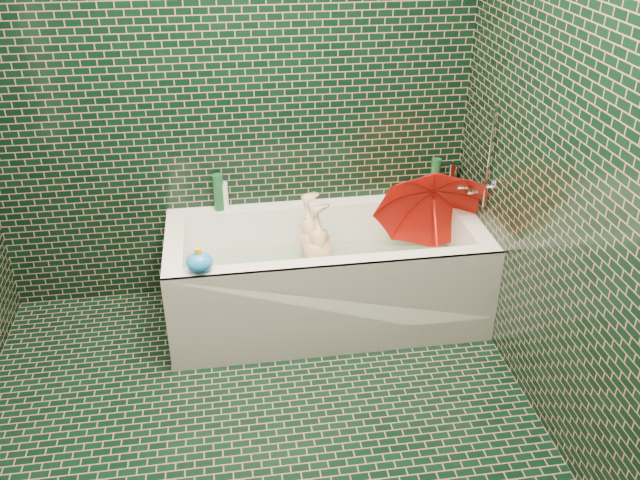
{
  "coord_description": "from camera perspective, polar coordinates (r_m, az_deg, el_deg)",
  "views": [
    {
      "loc": [
        -0.06,
        -2.09,
        2.28
      ],
      "look_at": [
        0.39,
        0.82,
        0.6
      ],
      "focal_mm": 38.0,
      "sensor_mm": 36.0,
      "label": 1
    }
  ],
  "objects": [
    {
      "name": "bottle_right_tall",
      "position": [
        3.97,
        9.66,
        5.17
      ],
      "size": [
        0.07,
        0.07,
        0.24
      ],
      "primitive_type": "cylinder",
      "rotation": [
        0.0,
        0.0,
        0.24
      ],
      "color": "#134324",
      "rests_on": "bathtub"
    },
    {
      "name": "faucet",
      "position": [
        3.7,
        13.15,
        4.73
      ],
      "size": [
        0.18,
        0.19,
        0.55
      ],
      "color": "silver",
      "rests_on": "wall_right"
    },
    {
      "name": "soap_bottle_c",
      "position": [
        4.04,
        9.25,
        3.77
      ],
      "size": [
        0.15,
        0.15,
        0.16
      ],
      "primitive_type": "imported",
      "rotation": [
        0.0,
        0.0,
        -0.17
      ],
      "color": "#134324",
      "rests_on": "bathtub"
    },
    {
      "name": "bottle_left_short",
      "position": [
        3.83,
        -8.12,
        3.71
      ],
      "size": [
        0.06,
        0.06,
        0.16
      ],
      "primitive_type": "cylinder",
      "rotation": [
        0.0,
        0.0,
        -0.18
      ],
      "color": "white",
      "rests_on": "bathtub"
    },
    {
      "name": "wall_right",
      "position": [
        2.7,
        22.47,
        4.83
      ],
      "size": [
        0.0,
        2.8,
        2.8
      ],
      "primitive_type": "plane",
      "rotation": [
        1.57,
        0.0,
        -1.57
      ],
      "color": "black",
      "rests_on": "floor"
    },
    {
      "name": "bottle_left_tall",
      "position": [
        3.81,
        -8.54,
        3.99
      ],
      "size": [
        0.08,
        0.08,
        0.21
      ],
      "primitive_type": "cylinder",
      "rotation": [
        0.0,
        0.0,
        -0.33
      ],
      "color": "#134324",
      "rests_on": "bathtub"
    },
    {
      "name": "soap_bottle_a",
      "position": [
        4.08,
        10.97,
        3.89
      ],
      "size": [
        0.11,
        0.11,
        0.22
      ],
      "primitive_type": "imported",
      "rotation": [
        0.0,
        0.0,
        0.37
      ],
      "color": "white",
      "rests_on": "bathtub"
    },
    {
      "name": "floor",
      "position": [
        3.1,
        -4.99,
        -18.01
      ],
      "size": [
        2.8,
        2.8,
        0.0
      ],
      "primitive_type": "plane",
      "color": "black",
      "rests_on": "ground"
    },
    {
      "name": "bath_mat",
      "position": [
        3.81,
        0.5,
        -4.34
      ],
      "size": [
        1.35,
        0.47,
        0.01
      ],
      "primitive_type": "cube",
      "color": "green",
      "rests_on": "bathtub"
    },
    {
      "name": "soap_bottle_b",
      "position": [
        4.04,
        9.8,
        3.74
      ],
      "size": [
        0.1,
        0.11,
        0.2
      ],
      "primitive_type": "imported",
      "rotation": [
        0.0,
        0.0,
        -0.15
      ],
      "color": "#4E1E73",
      "rests_on": "bathtub"
    },
    {
      "name": "bathtub",
      "position": [
        3.76,
        0.55,
        -3.78
      ],
      "size": [
        1.7,
        0.75,
        0.55
      ],
      "color": "white",
      "rests_on": "floor"
    },
    {
      "name": "wall_back",
      "position": [
        3.64,
        -7.58,
        12.89
      ],
      "size": [
        2.8,
        0.0,
        2.8
      ],
      "primitive_type": "plane",
      "rotation": [
        1.57,
        0.0,
        0.0
      ],
      "color": "black",
      "rests_on": "floor"
    },
    {
      "name": "water",
      "position": [
        3.73,
        0.51,
        -2.5
      ],
      "size": [
        1.48,
        0.53,
        0.0
      ],
      "primitive_type": "cube",
      "color": "silver",
      "rests_on": "bathtub"
    },
    {
      "name": "bottle_right_pump",
      "position": [
        4.04,
        11.08,
        5.12
      ],
      "size": [
        0.06,
        0.06,
        0.19
      ],
      "primitive_type": "cylinder",
      "rotation": [
        0.0,
        0.0,
        -0.35
      ],
      "color": "silver",
      "rests_on": "bathtub"
    },
    {
      "name": "child",
      "position": [
        3.74,
        0.09,
        -2.22
      ],
      "size": [
        0.87,
        0.43,
        0.27
      ],
      "primitive_type": "imported",
      "rotation": [
        -1.48,
        0.0,
        -1.41
      ],
      "color": "#D5AD85",
      "rests_on": "bathtub"
    },
    {
      "name": "umbrella",
      "position": [
        3.67,
        9.73,
        1.01
      ],
      "size": [
        0.92,
        0.95,
        0.98
      ],
      "primitive_type": "imported",
      "rotation": [
        0.51,
        -0.43,
        -0.42
      ],
      "color": "red",
      "rests_on": "bathtub"
    },
    {
      "name": "bath_toy",
      "position": [
        3.26,
        -10.12,
        -1.85
      ],
      "size": [
        0.15,
        0.13,
        0.13
      ],
      "rotation": [
        0.0,
        0.0,
        -0.19
      ],
      "color": "#1A7CEA",
      "rests_on": "bathtub"
    },
    {
      "name": "rubber_duck",
      "position": [
        3.95,
        6.57,
        3.99
      ],
      "size": [
        0.11,
        0.09,
        0.08
      ],
      "rotation": [
        0.0,
        0.0,
        -0.42
      ],
      "color": "yellow",
      "rests_on": "bathtub"
    }
  ]
}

